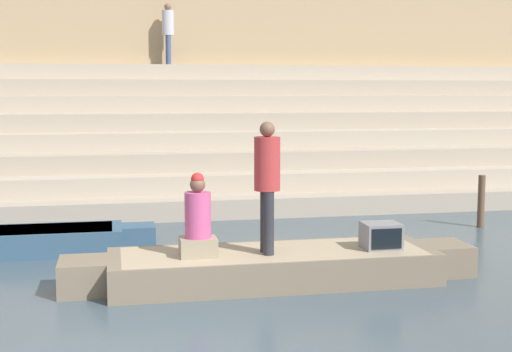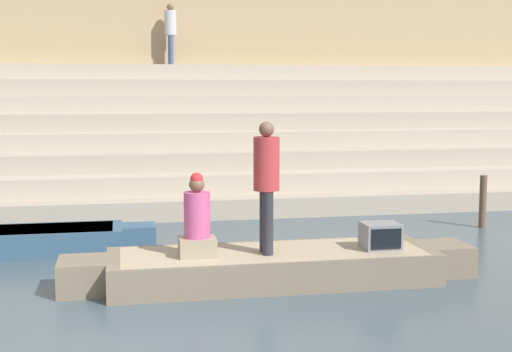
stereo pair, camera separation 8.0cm
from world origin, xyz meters
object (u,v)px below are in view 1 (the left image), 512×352
at_px(person_standing, 267,178).
at_px(person_rowing, 198,223).
at_px(tv_set, 381,236).
at_px(mooring_post, 481,201).
at_px(rowboat_main, 273,266).
at_px(person_on_steps, 168,29).
at_px(moored_boat_shore, 0,241).

bearing_deg(person_standing, person_rowing, -171.05).
xyz_separation_m(tv_set, mooring_post, (3.30, 3.21, -0.11)).
bearing_deg(mooring_post, person_standing, -147.10).
relative_size(rowboat_main, person_on_steps, 3.53).
bearing_deg(person_on_steps, tv_set, 98.33).
bearing_deg(mooring_post, tv_set, -135.76).
bearing_deg(mooring_post, person_on_steps, 127.33).
bearing_deg(person_standing, tv_set, 8.48).
bearing_deg(person_on_steps, person_standing, 89.47).
height_order(person_rowing, person_on_steps, person_on_steps).
relative_size(person_rowing, mooring_post, 1.11).
bearing_deg(person_rowing, mooring_post, 16.21).
xyz_separation_m(person_standing, tv_set, (1.62, -0.03, -0.85)).
relative_size(tv_set, mooring_post, 0.50).
relative_size(person_rowing, tv_set, 2.20).
xyz_separation_m(person_standing, person_rowing, (-0.94, 0.01, -0.58)).
distance_m(rowboat_main, tv_set, 1.57).
xyz_separation_m(rowboat_main, mooring_post, (4.82, 3.08, 0.27)).
distance_m(rowboat_main, moored_boat_shore, 4.67).
height_order(tv_set, mooring_post, mooring_post).
bearing_deg(mooring_post, moored_boat_shore, -176.14).
xyz_separation_m(tv_set, moored_boat_shore, (-5.47, 2.62, -0.40)).
relative_size(person_standing, mooring_post, 1.76).
relative_size(rowboat_main, moored_boat_shore, 1.15).
distance_m(rowboat_main, person_on_steps, 10.96).
bearing_deg(moored_boat_shore, person_rowing, -45.40).
height_order(tv_set, person_on_steps, person_on_steps).
distance_m(rowboat_main, person_rowing, 1.24).
xyz_separation_m(mooring_post, person_on_steps, (-5.41, 7.10, 3.75)).
distance_m(moored_boat_shore, person_on_steps, 9.32).
bearing_deg(tv_set, mooring_post, 49.95).
height_order(person_standing, moored_boat_shore, person_standing).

